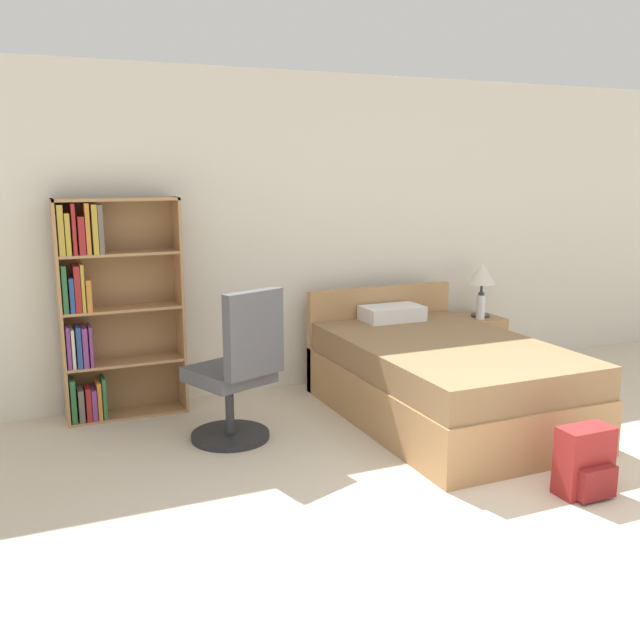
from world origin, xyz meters
The scene contains 9 objects.
ground_plane centered at (0.00, 0.00, 0.00)m, with size 14.00×14.00×0.00m, color beige.
wall_back centered at (0.00, 3.23, 1.30)m, with size 9.00×0.06×2.60m.
bookshelf centered at (-1.87, 3.02, 0.84)m, with size 0.88×0.27×1.63m.
bed centered at (0.40, 2.02, 0.31)m, with size 1.33×2.10×0.85m.
office_chair centered at (-1.13, 2.14, 0.48)m, with size 0.63×0.69×1.07m.
nightstand centered at (1.34, 2.92, 0.26)m, with size 0.44×0.45×0.52m.
table_lamp centered at (1.40, 2.91, 0.89)m, with size 0.25×0.25×0.49m.
water_bottle centered at (1.33, 2.82, 0.63)m, with size 0.08×0.08×0.24m.
backpack_red centered at (0.45, 0.58, 0.19)m, with size 0.32×0.23×0.40m.
Camera 1 is at (-2.47, -2.30, 1.84)m, focal length 40.00 mm.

